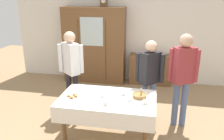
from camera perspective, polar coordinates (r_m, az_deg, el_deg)
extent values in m
plane|color=#997A56|center=(4.36, -0.51, -14.49)|extent=(12.00, 12.00, 0.00)
cube|color=silver|center=(6.35, 4.21, 9.29)|extent=(6.40, 0.10, 2.70)
cylinder|color=brown|center=(3.91, -11.79, -13.09)|extent=(0.07, 0.07, 0.71)
cylinder|color=brown|center=(3.66, 8.20, -15.27)|extent=(0.07, 0.07, 0.71)
cylinder|color=brown|center=(4.45, -8.56, -8.75)|extent=(0.07, 0.07, 0.71)
cylinder|color=brown|center=(4.23, 8.68, -10.28)|extent=(0.07, 0.07, 0.71)
cube|color=white|center=(3.83, -1.13, -7.07)|extent=(1.59, 0.94, 0.03)
cube|color=white|center=(3.49, -2.74, -12.38)|extent=(1.59, 0.01, 0.24)
cube|color=brown|center=(6.30, -4.39, 6.09)|extent=(1.66, 0.45, 2.03)
cube|color=silver|center=(6.00, -5.06, 9.39)|extent=(0.60, 0.01, 0.73)
cube|color=black|center=(6.22, -8.18, 4.82)|extent=(0.01, 0.01, 1.62)
cube|color=black|center=(6.02, -1.56, 4.55)|extent=(0.01, 0.01, 1.62)
cube|color=brown|center=(6.08, -2.04, 16.47)|extent=(0.18, 0.10, 0.24)
cylinder|color=white|center=(6.03, -2.16, 16.72)|extent=(0.11, 0.01, 0.11)
cube|color=black|center=(6.02, -2.17, 16.86)|extent=(0.00, 0.00, 0.04)
cube|color=black|center=(6.02, -1.98, 16.72)|extent=(0.05, 0.00, 0.00)
cube|color=brown|center=(6.30, 9.43, 0.14)|extent=(1.10, 0.35, 0.81)
cube|color=#664C7A|center=(6.18, 9.63, 3.87)|extent=(0.13, 0.18, 0.04)
cube|color=#3D754C|center=(6.17, 9.65, 4.20)|extent=(0.14, 0.20, 0.04)
cube|color=#2D5184|center=(6.16, 9.67, 4.50)|extent=(0.17, 0.19, 0.03)
cube|color=#99332D|center=(6.16, 9.69, 4.79)|extent=(0.16, 0.19, 0.03)
cylinder|color=silver|center=(3.92, 2.86, -6.15)|extent=(0.13, 0.13, 0.01)
cylinder|color=silver|center=(3.91, 2.87, -5.73)|extent=(0.08, 0.08, 0.05)
torus|color=silver|center=(3.91, 3.42, -5.74)|extent=(0.04, 0.01, 0.04)
cylinder|color=#47230F|center=(3.90, 2.87, -5.44)|extent=(0.06, 0.06, 0.01)
cylinder|color=white|center=(3.73, 4.40, -7.55)|extent=(0.13, 0.13, 0.01)
cylinder|color=white|center=(3.72, 4.42, -7.11)|extent=(0.08, 0.08, 0.05)
torus|color=white|center=(3.72, 5.00, -7.12)|extent=(0.04, 0.01, 0.04)
cylinder|color=#47230F|center=(3.71, 4.42, -6.81)|extent=(0.06, 0.06, 0.01)
cylinder|color=white|center=(3.85, -2.29, -6.67)|extent=(0.13, 0.13, 0.01)
cylinder|color=white|center=(3.83, -2.30, -6.24)|extent=(0.08, 0.08, 0.05)
torus|color=white|center=(3.83, -1.74, -6.25)|extent=(0.04, 0.01, 0.04)
cylinder|color=white|center=(3.66, 8.16, -8.30)|extent=(0.13, 0.13, 0.01)
cylinder|color=white|center=(3.64, 8.18, -7.86)|extent=(0.08, 0.08, 0.05)
torus|color=white|center=(3.64, 8.78, -7.86)|extent=(0.04, 0.01, 0.04)
cylinder|color=white|center=(3.59, -1.60, -8.63)|extent=(0.13, 0.13, 0.01)
cylinder|color=white|center=(3.58, -1.61, -8.18)|extent=(0.08, 0.08, 0.05)
torus|color=white|center=(3.57, -1.00, -8.20)|extent=(0.04, 0.01, 0.04)
cylinder|color=#9E7542|center=(3.86, 6.78, -6.36)|extent=(0.22, 0.22, 0.05)
torus|color=#9E7542|center=(3.85, 6.80, -6.03)|extent=(0.24, 0.24, 0.02)
cylinder|color=tan|center=(3.81, 7.20, -5.46)|extent=(0.02, 0.03, 0.12)
cylinder|color=tan|center=(3.83, 7.27, -5.38)|extent=(0.04, 0.04, 0.12)
cylinder|color=tan|center=(3.84, 7.23, -5.29)|extent=(0.02, 0.04, 0.12)
cylinder|color=white|center=(3.89, -9.76, -6.62)|extent=(0.28, 0.28, 0.01)
ellipsoid|color=#BC7F3D|center=(3.86, -8.91, -6.36)|extent=(0.07, 0.05, 0.04)
ellipsoid|color=#BC7F3D|center=(3.92, -9.26, -5.98)|extent=(0.07, 0.05, 0.04)
ellipsoid|color=#BC7F3D|center=(3.89, -10.65, -6.28)|extent=(0.07, 0.05, 0.04)
ellipsoid|color=#BC7F3D|center=(3.83, -9.94, -6.68)|extent=(0.07, 0.05, 0.04)
cube|color=silver|center=(3.70, -5.62, -7.88)|extent=(0.10, 0.01, 0.00)
ellipsoid|color=silver|center=(3.68, -4.79, -7.94)|extent=(0.03, 0.02, 0.01)
cube|color=silver|center=(4.04, -3.52, -5.41)|extent=(0.10, 0.01, 0.00)
ellipsoid|color=silver|center=(4.03, -2.76, -5.46)|extent=(0.03, 0.02, 0.01)
cube|color=silver|center=(3.95, -5.69, -6.09)|extent=(0.10, 0.01, 0.00)
ellipsoid|color=silver|center=(3.93, -4.91, -6.14)|extent=(0.03, 0.02, 0.01)
cylinder|color=slate|center=(4.47, 15.38, -8.03)|extent=(0.11, 0.11, 0.86)
cylinder|color=slate|center=(4.49, 17.31, -8.11)|extent=(0.11, 0.11, 0.86)
cube|color=#933338|center=(4.20, 17.27, 1.09)|extent=(0.41, 0.34, 0.64)
sphere|color=tan|center=(4.10, 17.86, 6.92)|extent=(0.23, 0.23, 0.23)
cylinder|color=#933338|center=(4.18, 14.28, 1.28)|extent=(0.08, 0.08, 0.58)
cylinder|color=#933338|center=(4.23, 20.22, 0.90)|extent=(0.08, 0.08, 0.58)
cylinder|color=#232328|center=(4.91, -10.49, -5.33)|extent=(0.11, 0.11, 0.83)
cylinder|color=#232328|center=(4.86, -8.83, -5.49)|extent=(0.11, 0.11, 0.83)
cube|color=silver|center=(4.63, -10.15, 2.81)|extent=(0.40, 0.39, 0.62)
sphere|color=#DBB293|center=(4.54, -10.46, 7.95)|extent=(0.22, 0.22, 0.22)
cylinder|color=silver|center=(4.72, -12.66, 2.92)|extent=(0.08, 0.08, 0.56)
cylinder|color=silver|center=(4.56, -7.56, 2.69)|extent=(0.08, 0.08, 0.56)
cylinder|color=slate|center=(4.52, 7.95, -7.69)|extent=(0.11, 0.11, 0.78)
cylinder|color=slate|center=(4.52, 9.87, -7.81)|extent=(0.11, 0.11, 0.78)
cube|color=#232328|center=(4.26, 9.37, 0.52)|extent=(0.39, 0.40, 0.59)
sphere|color=#DBB293|center=(4.15, 9.66, 5.75)|extent=(0.21, 0.21, 0.21)
cylinder|color=#232328|center=(4.27, 6.42, 0.70)|extent=(0.08, 0.08, 0.53)
cylinder|color=#232328|center=(4.26, 12.32, 0.34)|extent=(0.08, 0.08, 0.53)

